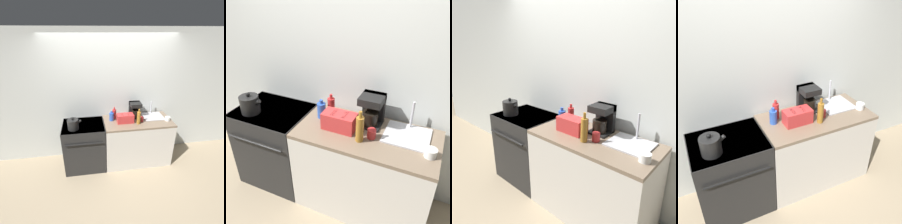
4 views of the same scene
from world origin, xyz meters
The scene contains 13 objects.
ground_plane centered at (0.00, 0.00, 0.00)m, with size 12.00×12.00×0.00m, color tan.
wall_back centered at (0.00, 0.71, 1.30)m, with size 8.00×0.05×2.60m.
stove centered at (-0.59, 0.31, 0.48)m, with size 0.78×0.66×0.94m.
counter_block centered at (0.47, 0.33, 0.47)m, with size 1.32×0.66×0.94m.
kettle centered at (-0.75, 0.19, 1.03)m, with size 0.25×0.20×0.23m.
toaster centered at (0.21, 0.30, 1.02)m, with size 0.31×0.17×0.16m.
coffee_maker centered at (0.45, 0.51, 1.10)m, with size 0.22×0.22×0.31m.
sink_tray centered at (0.82, 0.45, 0.95)m, with size 0.41×0.37×0.28m.
bottle_amber centered at (0.44, 0.20, 1.06)m, with size 0.07×0.07×0.30m.
bottle_blue centered at (-0.04, 0.41, 1.02)m, with size 0.08×0.08×0.20m.
bottle_red centered at (0.03, 0.49, 1.03)m, with size 0.07×0.07×0.23m.
cup_red centered at (0.53, 0.28, 0.98)m, with size 0.08×0.08×0.09m.
cup_white centered at (1.04, 0.24, 0.97)m, with size 0.10×0.10×0.08m.
Camera 3 is at (1.59, -1.37, 1.91)m, focal length 35.00 mm.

